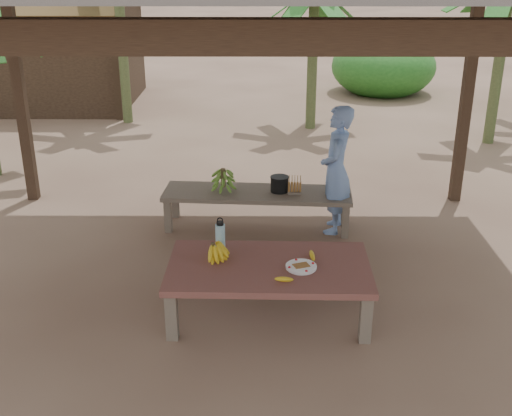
{
  "coord_description": "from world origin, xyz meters",
  "views": [
    {
      "loc": [
        0.22,
        -5.65,
        3.13
      ],
      "look_at": [
        0.18,
        0.03,
        0.8
      ],
      "focal_mm": 45.0,
      "sensor_mm": 36.0,
      "label": 1
    }
  ],
  "objects_px": {
    "plate": "(301,267)",
    "woman": "(336,170)",
    "ripe_banana_bunch": "(213,250)",
    "cooking_pot": "(280,184)",
    "work_table": "(269,271)",
    "water_flask": "(220,237)",
    "bench": "(257,196)"
  },
  "relations": [
    {
      "from": "bench",
      "to": "ripe_banana_bunch",
      "type": "distance_m",
      "value": 1.88
    },
    {
      "from": "plate",
      "to": "woman",
      "type": "height_order",
      "value": "woman"
    },
    {
      "from": "work_table",
      "to": "ripe_banana_bunch",
      "type": "xyz_separation_m",
      "value": [
        -0.51,
        0.14,
        0.15
      ]
    },
    {
      "from": "bench",
      "to": "ripe_banana_bunch",
      "type": "height_order",
      "value": "ripe_banana_bunch"
    },
    {
      "from": "work_table",
      "to": "woman",
      "type": "relative_size",
      "value": 1.22
    },
    {
      "from": "work_table",
      "to": "bench",
      "type": "distance_m",
      "value": 1.97
    },
    {
      "from": "cooking_pot",
      "to": "bench",
      "type": "bearing_deg",
      "value": -178.39
    },
    {
      "from": "bench",
      "to": "woman",
      "type": "height_order",
      "value": "woman"
    },
    {
      "from": "work_table",
      "to": "woman",
      "type": "distance_m",
      "value": 2.07
    },
    {
      "from": "work_table",
      "to": "woman",
      "type": "bearing_deg",
      "value": 68.31
    },
    {
      "from": "plate",
      "to": "woman",
      "type": "relative_size",
      "value": 0.18
    },
    {
      "from": "ripe_banana_bunch",
      "to": "cooking_pot",
      "type": "height_order",
      "value": "ripe_banana_bunch"
    },
    {
      "from": "bench",
      "to": "cooking_pot",
      "type": "distance_m",
      "value": 0.3
    },
    {
      "from": "ripe_banana_bunch",
      "to": "plate",
      "type": "bearing_deg",
      "value": -14.84
    },
    {
      "from": "water_flask",
      "to": "woman",
      "type": "distance_m",
      "value": 2.02
    },
    {
      "from": "plate",
      "to": "cooking_pot",
      "type": "distance_m",
      "value": 2.05
    },
    {
      "from": "ripe_banana_bunch",
      "to": "plate",
      "type": "xyz_separation_m",
      "value": [
        0.79,
        -0.21,
        -0.06
      ]
    },
    {
      "from": "bench",
      "to": "cooking_pot",
      "type": "relative_size",
      "value": 10.71
    },
    {
      "from": "cooking_pot",
      "to": "woman",
      "type": "relative_size",
      "value": 0.14
    },
    {
      "from": "work_table",
      "to": "plate",
      "type": "relative_size",
      "value": 6.62
    },
    {
      "from": "bench",
      "to": "woman",
      "type": "xyz_separation_m",
      "value": [
        0.9,
        -0.08,
        0.35
      ]
    },
    {
      "from": "ripe_banana_bunch",
      "to": "water_flask",
      "type": "bearing_deg",
      "value": 69.7
    },
    {
      "from": "plate",
      "to": "cooking_pot",
      "type": "relative_size",
      "value": 1.32
    },
    {
      "from": "ripe_banana_bunch",
      "to": "cooking_pot",
      "type": "xyz_separation_m",
      "value": [
        0.65,
        1.84,
        -0.04
      ]
    },
    {
      "from": "bench",
      "to": "cooking_pot",
      "type": "xyz_separation_m",
      "value": [
        0.26,
        0.01,
        0.14
      ]
    },
    {
      "from": "work_table",
      "to": "water_flask",
      "type": "xyz_separation_m",
      "value": [
        -0.45,
        0.3,
        0.2
      ]
    },
    {
      "from": "work_table",
      "to": "plate",
      "type": "height_order",
      "value": "plate"
    },
    {
      "from": "bench",
      "to": "plate",
      "type": "xyz_separation_m",
      "value": [
        0.4,
        -2.04,
        0.12
      ]
    },
    {
      "from": "ripe_banana_bunch",
      "to": "cooking_pot",
      "type": "relative_size",
      "value": 1.3
    },
    {
      "from": "cooking_pot",
      "to": "woman",
      "type": "bearing_deg",
      "value": -8.0
    },
    {
      "from": "water_flask",
      "to": "woman",
      "type": "xyz_separation_m",
      "value": [
        1.24,
        1.59,
        0.11
      ]
    },
    {
      "from": "plate",
      "to": "water_flask",
      "type": "height_order",
      "value": "water_flask"
    }
  ]
}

